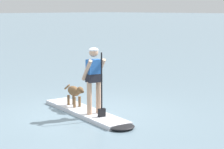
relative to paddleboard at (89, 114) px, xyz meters
name	(u,v)px	position (x,y,z in m)	size (l,w,h in m)	color
ground_plane	(85,114)	(-0.22, 0.05, -0.05)	(400.00, 400.00, 0.00)	slate
paddleboard	(89,114)	(0.00, 0.00, 0.00)	(3.55, 1.33, 0.10)	silver
person_paddler	(94,76)	(0.23, -0.05, 0.99)	(0.65, 0.55, 1.63)	tan
dog	(75,92)	(-0.72, 0.15, 0.43)	(1.00, 0.33, 0.57)	brown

